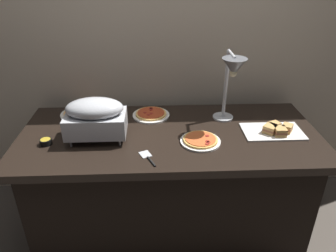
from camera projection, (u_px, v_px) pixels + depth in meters
ground_plane at (169, 221)px, 2.41m from camera, size 8.00×8.00×0.00m
back_wall at (166, 44)px, 2.29m from camera, size 4.40×0.04×2.40m
buffet_table at (169, 180)px, 2.23m from camera, size 1.90×0.84×0.76m
chafing_dish at (95, 117)px, 1.92m from camera, size 0.36×0.23×0.26m
heat_lamp at (232, 73)px, 1.95m from camera, size 0.15×0.31×0.48m
pizza_plate_front at (151, 114)px, 2.26m from camera, size 0.26×0.26×0.03m
pizza_plate_center at (200, 140)px, 1.95m from camera, size 0.24×0.24×0.03m
pizza_plate_raised_stand at (81, 113)px, 2.28m from camera, size 0.28×0.28×0.03m
sandwich_platter at (275, 130)px, 2.04m from camera, size 0.38×0.23×0.06m
sauce_cup_near at (46, 142)px, 1.92m from camera, size 0.07×0.07×0.03m
serving_spatula at (148, 158)px, 1.80m from camera, size 0.10×0.17×0.01m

